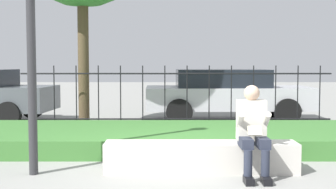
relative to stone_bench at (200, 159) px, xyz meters
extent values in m
plane|color=gray|center=(-0.28, 0.00, -0.19)|extent=(60.00, 60.00, 0.00)
cube|color=beige|center=(0.00, 0.00, 0.02)|extent=(2.66, 0.47, 0.42)
cube|color=#9B978F|center=(0.00, 0.00, -0.15)|extent=(2.56, 0.43, 0.08)
cube|color=black|center=(0.56, -0.63, -0.14)|extent=(0.11, 0.26, 0.09)
cylinder|color=#282D3D|center=(0.56, -0.57, 0.07)|extent=(0.11, 0.11, 0.33)
cube|color=#282D3D|center=(0.56, -0.36, 0.30)|extent=(0.15, 0.42, 0.13)
cube|color=black|center=(0.78, -0.63, -0.14)|extent=(0.11, 0.26, 0.09)
cylinder|color=#282D3D|center=(0.78, -0.57, 0.07)|extent=(0.11, 0.11, 0.33)
cube|color=#282D3D|center=(0.78, -0.36, 0.30)|extent=(0.15, 0.42, 0.13)
cube|color=beige|center=(0.67, -0.15, 0.57)|extent=(0.38, 0.24, 0.54)
sphere|color=#DBB293|center=(0.67, -0.17, 0.93)|extent=(0.21, 0.21, 0.21)
cylinder|color=beige|center=(0.50, -0.31, 0.59)|extent=(0.08, 0.29, 0.24)
cylinder|color=beige|center=(0.84, -0.31, 0.59)|extent=(0.08, 0.29, 0.24)
cube|color=beige|center=(0.67, -0.41, 0.46)|extent=(0.18, 0.09, 0.13)
cube|color=#3D7533|center=(-0.28, 2.05, -0.03)|extent=(8.75, 2.70, 0.31)
cylinder|color=black|center=(-0.28, 3.74, 0.11)|extent=(6.75, 0.03, 0.03)
cylinder|color=black|center=(-0.28, 3.74, 1.10)|extent=(6.75, 0.03, 0.03)
cylinder|color=black|center=(-3.42, 3.74, 0.54)|extent=(0.02, 0.02, 1.46)
cylinder|color=black|center=(-2.94, 3.74, 0.54)|extent=(0.02, 0.02, 1.46)
cylinder|color=black|center=(-2.45, 3.74, 0.54)|extent=(0.02, 0.02, 1.46)
cylinder|color=black|center=(-1.97, 3.74, 0.54)|extent=(0.02, 0.02, 1.46)
cylinder|color=black|center=(-1.49, 3.74, 0.54)|extent=(0.02, 0.02, 1.46)
cylinder|color=black|center=(-1.01, 3.74, 0.54)|extent=(0.02, 0.02, 1.46)
cylinder|color=black|center=(-0.52, 3.74, 0.54)|extent=(0.02, 0.02, 1.46)
cylinder|color=black|center=(-0.04, 3.74, 0.54)|extent=(0.02, 0.02, 1.46)
cylinder|color=black|center=(0.44, 3.74, 0.54)|extent=(0.02, 0.02, 1.46)
cylinder|color=black|center=(0.92, 3.74, 0.54)|extent=(0.02, 0.02, 1.46)
cylinder|color=black|center=(1.41, 3.74, 0.54)|extent=(0.02, 0.02, 1.46)
cylinder|color=black|center=(1.89, 3.74, 0.54)|extent=(0.02, 0.02, 1.46)
cylinder|color=black|center=(2.37, 3.74, 0.54)|extent=(0.02, 0.02, 1.46)
cylinder|color=black|center=(2.85, 3.74, 0.54)|extent=(0.02, 0.02, 1.46)
cube|color=#B7B7BC|center=(1.12, 5.77, 0.42)|extent=(4.31, 1.84, 0.57)
cube|color=black|center=(0.95, 5.76, 0.93)|extent=(2.38, 1.59, 0.45)
cylinder|color=black|center=(2.46, 4.94, 0.14)|extent=(0.66, 0.22, 0.65)
cylinder|color=black|center=(2.42, 6.65, 0.14)|extent=(0.66, 0.22, 0.65)
cylinder|color=black|center=(-0.18, 4.88, 0.14)|extent=(0.66, 0.22, 0.65)
cylinder|color=black|center=(-0.22, 6.59, 0.14)|extent=(0.66, 0.22, 0.65)
cylinder|color=black|center=(-4.27, 4.70, 0.11)|extent=(0.61, 0.23, 0.60)
cylinder|color=black|center=(-4.17, 6.36, 0.11)|extent=(0.61, 0.23, 0.60)
cylinder|color=#2D2D30|center=(-2.29, -0.12, 1.60)|extent=(0.12, 0.12, 3.57)
cylinder|color=#4C3D28|center=(-2.37, 4.16, 1.56)|extent=(0.25, 0.25, 3.49)
camera|label=1|loc=(-0.46, -6.41, 1.34)|focal=50.00mm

